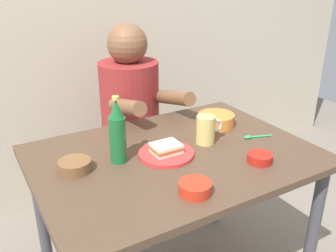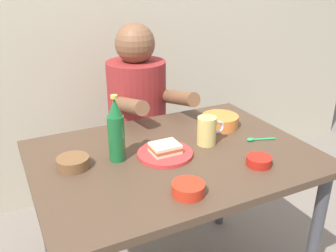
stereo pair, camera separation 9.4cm
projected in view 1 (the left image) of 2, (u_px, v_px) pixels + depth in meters
The scene contains 12 objects.
dining_table at pixel (174, 173), 1.51m from camera, with size 1.10×0.80×0.74m.
stool at pixel (133, 166), 2.18m from camera, with size 0.34×0.34×0.45m.
person_seated at pixel (131, 100), 2.00m from camera, with size 0.33×0.56×0.72m.
plate_orange at pixel (166, 153), 1.46m from camera, with size 0.22×0.22×0.01m, color red.
sandwich at pixel (166, 148), 1.45m from camera, with size 0.11×0.09×0.04m.
beer_mug at pixel (206, 130), 1.54m from camera, with size 0.13×0.08×0.12m.
beer_bottle at pixel (117, 133), 1.37m from camera, with size 0.06×0.06×0.26m.
sambal_bowl_red at pixel (260, 158), 1.40m from camera, with size 0.10×0.10×0.03m.
soup_bowl_orange at pixel (216, 119), 1.73m from camera, with size 0.17×0.17×0.05m.
sauce_bowl_chili at pixel (195, 187), 1.21m from camera, with size 0.11×0.11×0.04m.
condiment_bowl_brown at pixel (75, 165), 1.34m from camera, with size 0.12×0.12×0.04m.
spoon at pixel (253, 137), 1.61m from camera, with size 0.12×0.05×0.01m.
Camera 1 is at (-0.69, -1.12, 1.42)m, focal length 39.43 mm.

